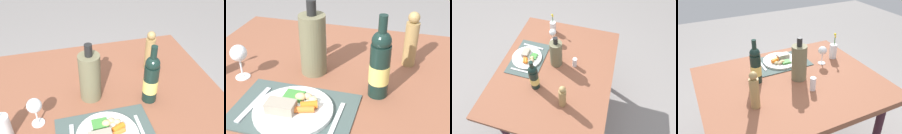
# 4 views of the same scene
# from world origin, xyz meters

# --- Properties ---
(dining_table) EXTENTS (1.26, 1.02, 0.76)m
(dining_table) POSITION_xyz_m (0.00, 0.00, 0.68)
(dining_table) COLOR brown
(dining_table) RESTS_ON ground_plane
(placemat) EXTENTS (0.43, 0.30, 0.01)m
(placemat) POSITION_xyz_m (-0.05, -0.28, 0.76)
(placemat) COLOR #40504C
(placemat) RESTS_ON dining_table
(dinner_plate) EXTENTS (0.28, 0.28, 0.05)m
(dinner_plate) POSITION_xyz_m (-0.05, -0.29, 0.78)
(dinner_plate) COLOR silver
(dinner_plate) RESTS_ON placemat
(fork) EXTENTS (0.03, 0.21, 0.00)m
(fork) POSITION_xyz_m (-0.20, -0.29, 0.77)
(fork) COLOR silver
(fork) RESTS_ON placemat
(knife) EXTENTS (0.02, 0.18, 0.00)m
(knife) POSITION_xyz_m (0.11, -0.30, 0.77)
(knife) COLOR silver
(knife) RESTS_ON placemat
(salt_shaker) EXTENTS (0.04, 0.04, 0.09)m
(salt_shaker) POSITION_xyz_m (-0.08, 0.15, 0.80)
(salt_shaker) COLOR white
(salt_shaker) RESTS_ON dining_table
(wine_glass) EXTENTS (0.07, 0.07, 0.15)m
(wine_glass) POSITION_xyz_m (-0.34, -0.13, 0.86)
(wine_glass) COLOR white
(wine_glass) RESTS_ON dining_table
(flower_vase) EXTENTS (0.06, 0.06, 0.22)m
(flower_vase) POSITION_xyz_m (-0.47, -0.18, 0.82)
(flower_vase) COLOR silver
(flower_vase) RESTS_ON dining_table
(pepper_mill) EXTENTS (0.06, 0.06, 0.25)m
(pepper_mill) POSITION_xyz_m (0.32, 0.16, 0.87)
(pepper_mill) COLOR #A1814D
(pepper_mill) RESTS_ON dining_table
(wine_bottle) EXTENTS (0.08, 0.08, 0.32)m
(wine_bottle) POSITION_xyz_m (0.22, -0.11, 0.89)
(wine_bottle) COLOR black
(wine_bottle) RESTS_ON dining_table
(cooler_bottle) EXTENTS (0.11, 0.11, 0.32)m
(cooler_bottle) POSITION_xyz_m (-0.07, -0.01, 0.89)
(cooler_bottle) COLOR #6B6649
(cooler_bottle) RESTS_ON dining_table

